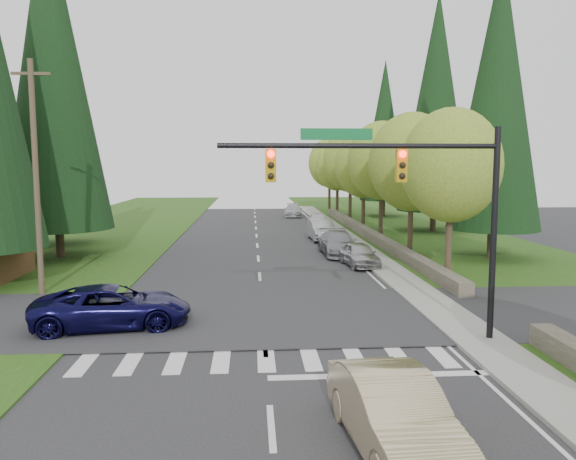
{
  "coord_description": "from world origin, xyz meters",
  "views": [
    {
      "loc": [
        -0.39,
        -12.51,
        5.62
      ],
      "look_at": [
        1.2,
        11.76,
        2.8
      ],
      "focal_mm": 35.0,
      "sensor_mm": 36.0,
      "label": 1
    }
  ],
  "objects": [
    {
      "name": "ground",
      "position": [
        0.0,
        0.0,
        0.0
      ],
      "size": [
        120.0,
        120.0,
        0.0
      ],
      "primitive_type": "plane",
      "color": "#28282B",
      "rests_on": "ground"
    },
    {
      "name": "stone_wall_north",
      "position": [
        8.6,
        30.0,
        0.35
      ],
      "size": [
        0.7,
        40.0,
        0.7
      ],
      "primitive_type": "cube",
      "color": "#4C4438",
      "rests_on": "ground"
    },
    {
      "name": "parked_car_c",
      "position": [
        4.84,
        29.0,
        0.77
      ],
      "size": [
        1.88,
        4.78,
        1.55
      ],
      "primitive_type": "imported",
      "rotation": [
        0.0,
        0.0,
        0.05
      ],
      "color": "#AFB0B4",
      "rests_on": "ground"
    },
    {
      "name": "conifer_e_c",
      "position": [
        14.0,
        48.0,
        9.29
      ],
      "size": [
        5.1,
        5.1,
        16.8
      ],
      "color": "#38281C",
      "rests_on": "ground"
    },
    {
      "name": "decid_tree_4",
      "position": [
        9.3,
        42.0,
        6.06
      ],
      "size": [
        5.4,
        5.4,
        9.18
      ],
      "color": "#38281C",
      "rests_on": "ground"
    },
    {
      "name": "traffic_signal",
      "position": [
        4.37,
        4.5,
        4.98
      ],
      "size": [
        8.7,
        0.37,
        6.8
      ],
      "color": "black",
      "rests_on": "ground"
    },
    {
      "name": "grass_east",
      "position": [
        13.0,
        20.0,
        0.03
      ],
      "size": [
        14.0,
        110.0,
        0.06
      ],
      "primitive_type": "cube",
      "color": "#1E4C14",
      "rests_on": "ground"
    },
    {
      "name": "cross_street",
      "position": [
        0.0,
        8.0,
        0.0
      ],
      "size": [
        120.0,
        8.0,
        0.1
      ],
      "primitive_type": "cube",
      "color": "#28282B",
      "rests_on": "ground"
    },
    {
      "name": "decid_tree_1",
      "position": [
        9.3,
        21.0,
        5.8
      ],
      "size": [
        5.2,
        5.2,
        8.8
      ],
      "color": "#38281C",
      "rests_on": "ground"
    },
    {
      "name": "parked_car_e",
      "position": [
        4.2,
        48.59,
        0.68
      ],
      "size": [
        2.24,
        4.79,
        1.35
      ],
      "primitive_type": "imported",
      "rotation": [
        0.0,
        0.0,
        -0.08
      ],
      "color": "#B1B1B6",
      "rests_on": "ground"
    },
    {
      "name": "sidewalk_east",
      "position": [
        6.9,
        22.0,
        0.07
      ],
      "size": [
        1.8,
        80.0,
        0.13
      ],
      "primitive_type": "cube",
      "color": "gray",
      "rests_on": "ground"
    },
    {
      "name": "decid_tree_3",
      "position": [
        9.2,
        35.0,
        5.66
      ],
      "size": [
        5.0,
        5.0,
        8.55
      ],
      "color": "#38281C",
      "rests_on": "ground"
    },
    {
      "name": "decid_tree_6",
      "position": [
        9.2,
        56.0,
        5.86
      ],
      "size": [
        5.2,
        5.2,
        8.86
      ],
      "color": "#38281C",
      "rests_on": "ground"
    },
    {
      "name": "parked_car_b",
      "position": [
        5.03,
        22.0,
        0.74
      ],
      "size": [
        2.18,
        5.15,
        1.48
      ],
      "primitive_type": "imported",
      "rotation": [
        0.0,
        0.0,
        0.02
      ],
      "color": "gray",
      "rests_on": "ground"
    },
    {
      "name": "conifer_w_c",
      "position": [
        -12.0,
        22.0,
        11.29
      ],
      "size": [
        6.46,
        6.46,
        20.8
      ],
      "color": "#38281C",
      "rests_on": "ground"
    },
    {
      "name": "decid_tree_0",
      "position": [
        9.2,
        14.0,
        5.6
      ],
      "size": [
        4.8,
        4.8,
        8.37
      ],
      "color": "#38281C",
      "rests_on": "ground"
    },
    {
      "name": "conifer_e_b",
      "position": [
        15.0,
        34.0,
        10.79
      ],
      "size": [
        6.12,
        6.12,
        19.8
      ],
      "color": "#38281C",
      "rests_on": "ground"
    },
    {
      "name": "curb_east",
      "position": [
        6.05,
        22.0,
        0.07
      ],
      "size": [
        0.2,
        80.0,
        0.13
      ],
      "primitive_type": "cube",
      "color": "gray",
      "rests_on": "ground"
    },
    {
      "name": "grass_west",
      "position": [
        -13.0,
        20.0,
        0.03
      ],
      "size": [
        14.0,
        110.0,
        0.06
      ],
      "primitive_type": "cube",
      "color": "#1E4C14",
      "rests_on": "ground"
    },
    {
      "name": "suv_navy",
      "position": [
        -5.22,
        6.83,
        0.74
      ],
      "size": [
        5.64,
        3.23,
        1.48
      ],
      "primitive_type": "imported",
      "rotation": [
        0.0,
        0.0,
        1.72
      ],
      "color": "#0C0B39",
      "rests_on": "ground"
    },
    {
      "name": "decid_tree_5",
      "position": [
        9.1,
        49.0,
        5.53
      ],
      "size": [
        4.8,
        4.8,
        8.3
      ],
      "color": "#38281C",
      "rests_on": "ground"
    },
    {
      "name": "parked_car_a",
      "position": [
        5.6,
        18.06,
        0.67
      ],
      "size": [
        2.02,
        4.08,
        1.34
      ],
      "primitive_type": "imported",
      "rotation": [
        0.0,
        0.0,
        0.12
      ],
      "color": "#ADACB1",
      "rests_on": "ground"
    },
    {
      "name": "sedan_champagne",
      "position": [
        2.37,
        -2.12,
        0.76
      ],
      "size": [
        2.09,
        4.78,
        1.53
      ],
      "primitive_type": "imported",
      "rotation": [
        0.0,
        0.0,
        0.1
      ],
      "color": "#D2B88C",
      "rests_on": "ground"
    },
    {
      "name": "conifer_e_a",
      "position": [
        14.0,
        20.0,
        9.79
      ],
      "size": [
        5.44,
        5.44,
        17.8
      ],
      "color": "#38281C",
      "rests_on": "ground"
    },
    {
      "name": "utility_pole",
      "position": [
        -9.5,
        12.0,
        5.14
      ],
      "size": [
        1.6,
        0.24,
        10.0
      ],
      "color": "#473828",
      "rests_on": "ground"
    },
    {
      "name": "decid_tree_2",
      "position": [
        9.1,
        28.0,
        5.93
      ],
      "size": [
        5.0,
        5.0,
        8.82
      ],
      "color": "#38281C",
      "rests_on": "ground"
    },
    {
      "name": "parked_car_d",
      "position": [
        5.6,
        37.56,
        0.69
      ],
      "size": [
        1.82,
        4.14,
        1.38
      ],
      "primitive_type": "imported",
      "rotation": [
        0.0,
        0.0,
        -0.05
      ],
      "color": "silver",
      "rests_on": "ground"
    },
    {
      "name": "conifer_w_e",
      "position": [
        -14.0,
        28.0,
        10.29
      ],
      "size": [
        5.78,
        5.78,
        18.8
      ],
      "color": "#38281C",
      "rests_on": "ground"
    }
  ]
}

